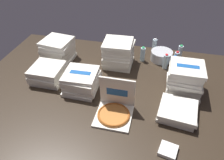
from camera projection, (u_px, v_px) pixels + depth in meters
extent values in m
cube|color=#2D2319|center=(106.00, 95.00, 2.52)|extent=(3.20, 2.40, 0.02)
cube|color=silver|center=(114.00, 116.00, 2.23)|extent=(0.36, 0.36, 0.02)
cylinder|color=#B77033|center=(114.00, 115.00, 2.22)|extent=(0.33, 0.33, 0.02)
torus|color=#9C501E|center=(114.00, 114.00, 2.22)|extent=(0.33, 0.33, 0.02)
cube|color=silver|center=(117.00, 92.00, 2.24)|extent=(0.36, 0.06, 0.36)
cube|color=#19519E|center=(117.00, 92.00, 2.23)|extent=(0.22, 0.01, 0.09)
cube|color=silver|center=(119.00, 63.00, 2.99)|extent=(0.36, 0.36, 0.04)
cube|color=silver|center=(118.00, 61.00, 2.97)|extent=(0.38, 0.38, 0.04)
cube|color=#19519E|center=(118.00, 59.00, 2.95)|extent=(0.24, 0.08, 0.00)
cube|color=silver|center=(118.00, 58.00, 2.94)|extent=(0.37, 0.37, 0.04)
cube|color=silver|center=(118.00, 56.00, 2.91)|extent=(0.37, 0.37, 0.04)
cube|color=silver|center=(119.00, 53.00, 2.90)|extent=(0.38, 0.38, 0.04)
cube|color=#19519E|center=(119.00, 52.00, 2.88)|extent=(0.24, 0.08, 0.00)
cube|color=silver|center=(118.00, 50.00, 2.88)|extent=(0.38, 0.38, 0.04)
cube|color=silver|center=(118.00, 47.00, 2.86)|extent=(0.38, 0.38, 0.04)
cube|color=#19519E|center=(118.00, 46.00, 2.85)|extent=(0.24, 0.08, 0.00)
cube|color=silver|center=(119.00, 45.00, 2.83)|extent=(0.38, 0.38, 0.04)
cube|color=silver|center=(118.00, 43.00, 2.80)|extent=(0.38, 0.38, 0.04)
cube|color=silver|center=(81.00, 88.00, 2.57)|extent=(0.37, 0.37, 0.04)
cube|color=#19519E|center=(81.00, 87.00, 2.56)|extent=(0.24, 0.07, 0.00)
cube|color=silver|center=(83.00, 85.00, 2.55)|extent=(0.38, 0.38, 0.04)
cube|color=silver|center=(82.00, 82.00, 2.53)|extent=(0.37, 0.37, 0.04)
cube|color=silver|center=(82.00, 80.00, 2.50)|extent=(0.38, 0.38, 0.04)
cube|color=silver|center=(81.00, 78.00, 2.48)|extent=(0.37, 0.37, 0.04)
cube|color=silver|center=(80.00, 74.00, 2.47)|extent=(0.38, 0.38, 0.04)
cube|color=#19519E|center=(80.00, 73.00, 2.45)|extent=(0.24, 0.07, 0.00)
cube|color=silver|center=(183.00, 90.00, 2.54)|extent=(0.38, 0.38, 0.04)
cube|color=silver|center=(183.00, 86.00, 2.54)|extent=(0.37, 0.37, 0.04)
cube|color=#19519E|center=(183.00, 85.00, 2.52)|extent=(0.24, 0.07, 0.00)
cube|color=silver|center=(183.00, 84.00, 2.51)|extent=(0.37, 0.37, 0.04)
cube|color=silver|center=(185.00, 81.00, 2.49)|extent=(0.37, 0.37, 0.04)
cube|color=silver|center=(185.00, 79.00, 2.45)|extent=(0.38, 0.38, 0.04)
cube|color=silver|center=(185.00, 76.00, 2.44)|extent=(0.38, 0.38, 0.04)
cube|color=#19519E|center=(185.00, 74.00, 2.43)|extent=(0.24, 0.08, 0.00)
cube|color=silver|center=(185.00, 73.00, 2.42)|extent=(0.38, 0.38, 0.04)
cube|color=#19519E|center=(186.00, 71.00, 2.41)|extent=(0.24, 0.07, 0.00)
cube|color=silver|center=(187.00, 70.00, 2.40)|extent=(0.39, 0.39, 0.04)
cube|color=#19519E|center=(187.00, 68.00, 2.38)|extent=(0.24, 0.08, 0.00)
cube|color=silver|center=(188.00, 68.00, 2.36)|extent=(0.36, 0.36, 0.04)
cube|color=#19519E|center=(188.00, 66.00, 2.35)|extent=(0.24, 0.07, 0.00)
cube|color=silver|center=(60.00, 58.00, 3.08)|extent=(0.38, 0.38, 0.04)
cube|color=silver|center=(59.00, 56.00, 3.06)|extent=(0.39, 0.39, 0.04)
cube|color=#19519E|center=(58.00, 55.00, 3.05)|extent=(0.24, 0.08, 0.00)
cube|color=silver|center=(58.00, 53.00, 3.04)|extent=(0.39, 0.39, 0.04)
cube|color=#19519E|center=(58.00, 52.00, 3.03)|extent=(0.24, 0.09, 0.00)
cube|color=silver|center=(58.00, 51.00, 3.02)|extent=(0.37, 0.37, 0.04)
cube|color=silver|center=(57.00, 49.00, 2.99)|extent=(0.40, 0.40, 0.04)
cube|color=#19519E|center=(57.00, 47.00, 2.98)|extent=(0.24, 0.09, 0.00)
cube|color=silver|center=(58.00, 47.00, 2.96)|extent=(0.37, 0.37, 0.04)
cube|color=#19519E|center=(57.00, 45.00, 2.94)|extent=(0.24, 0.07, 0.00)
cube|color=silver|center=(57.00, 44.00, 2.94)|extent=(0.37, 0.37, 0.04)
cube|color=#19519E|center=(57.00, 42.00, 2.93)|extent=(0.24, 0.07, 0.00)
cube|color=silver|center=(56.00, 41.00, 2.92)|extent=(0.40, 0.40, 0.04)
cube|color=silver|center=(50.00, 78.00, 2.72)|extent=(0.36, 0.36, 0.04)
cube|color=silver|center=(48.00, 76.00, 2.70)|extent=(0.37, 0.37, 0.04)
cube|color=#19519E|center=(48.00, 74.00, 2.68)|extent=(0.24, 0.07, 0.00)
cube|color=silver|center=(48.00, 74.00, 2.66)|extent=(0.38, 0.38, 0.04)
cube|color=silver|center=(48.00, 71.00, 2.65)|extent=(0.38, 0.38, 0.04)
cube|color=silver|center=(47.00, 68.00, 2.63)|extent=(0.36, 0.36, 0.04)
cube|color=silver|center=(177.00, 113.00, 2.25)|extent=(0.41, 0.41, 0.04)
cube|color=silver|center=(178.00, 111.00, 2.23)|extent=(0.38, 0.38, 0.04)
cube|color=#19519E|center=(179.00, 110.00, 2.21)|extent=(0.24, 0.08, 0.00)
cube|color=silver|center=(178.00, 109.00, 2.19)|extent=(0.40, 0.40, 0.04)
cylinder|color=#B7BABF|center=(161.00, 56.00, 3.05)|extent=(0.29, 0.29, 0.13)
cylinder|color=silver|center=(143.00, 54.00, 3.02)|extent=(0.06, 0.06, 0.19)
cylinder|color=#239951|center=(143.00, 48.00, 2.95)|extent=(0.04, 0.04, 0.02)
cylinder|color=silver|center=(154.00, 46.00, 3.21)|extent=(0.06, 0.06, 0.19)
cylinder|color=white|center=(155.00, 39.00, 3.14)|extent=(0.04, 0.04, 0.02)
cylinder|color=silver|center=(180.00, 52.00, 3.06)|extent=(0.06, 0.06, 0.19)
cylinder|color=#239951|center=(181.00, 46.00, 3.00)|extent=(0.04, 0.04, 0.02)
cylinder|color=silver|center=(166.00, 62.00, 2.87)|extent=(0.06, 0.06, 0.19)
cylinder|color=red|center=(167.00, 55.00, 2.81)|extent=(0.04, 0.04, 0.02)
cylinder|color=silver|center=(176.00, 59.00, 2.93)|extent=(0.06, 0.06, 0.19)
cylinder|color=red|center=(178.00, 52.00, 2.86)|extent=(0.04, 0.04, 0.02)
cylinder|color=silver|center=(174.00, 63.00, 2.84)|extent=(0.06, 0.06, 0.19)
cylinder|color=blue|center=(175.00, 56.00, 2.78)|extent=(0.04, 0.04, 0.02)
cube|color=white|center=(168.00, 150.00, 1.91)|extent=(0.18, 0.18, 0.04)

